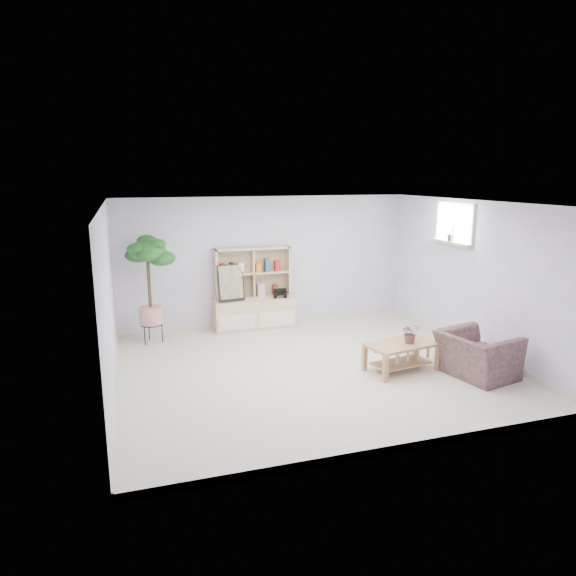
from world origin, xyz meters
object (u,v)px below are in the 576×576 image
object	(u,v)px
storage_unit	(254,289)
floor_tree	(150,290)
coffee_table	(401,357)
armchair	(477,352)

from	to	relation	value
storage_unit	floor_tree	size ratio (longest dim) A/B	0.82
storage_unit	coffee_table	size ratio (longest dim) A/B	1.47
coffee_table	floor_tree	size ratio (longest dim) A/B	0.56
storage_unit	coffee_table	world-z (taller)	storage_unit
coffee_table	floor_tree	xyz separation A→B (m)	(-3.37, 2.41, 0.70)
storage_unit	coffee_table	bearing A→B (deg)	-60.91
floor_tree	armchair	bearing A→B (deg)	-34.42
coffee_table	armchair	size ratio (longest dim) A/B	1.05
coffee_table	armchair	xyz separation A→B (m)	(0.90, -0.52, 0.15)
armchair	storage_unit	bearing A→B (deg)	25.23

